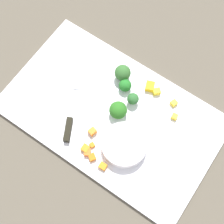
% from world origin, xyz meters
% --- Properties ---
extents(ground_plane, '(4.00, 4.00, 0.00)m').
position_xyz_m(ground_plane, '(0.00, 0.00, 0.00)').
color(ground_plane, brown).
extents(cutting_board, '(0.52, 0.31, 0.01)m').
position_xyz_m(cutting_board, '(0.00, 0.00, 0.01)').
color(cutting_board, white).
rests_on(cutting_board, ground_plane).
extents(prep_bowl, '(0.10, 0.10, 0.03)m').
position_xyz_m(prep_bowl, '(0.07, -0.05, 0.03)').
color(prep_bowl, white).
rests_on(prep_bowl, cutting_board).
extents(chef_knife, '(0.15, 0.27, 0.02)m').
position_xyz_m(chef_knife, '(-0.09, -0.03, 0.02)').
color(chef_knife, silver).
rests_on(chef_knife, cutting_board).
extents(carrot_dice_0, '(0.02, 0.02, 0.01)m').
position_xyz_m(carrot_dice_0, '(-0.00, -0.11, 0.02)').
color(carrot_dice_0, orange).
rests_on(carrot_dice_0, cutting_board).
extents(carrot_dice_1, '(0.01, 0.01, 0.01)m').
position_xyz_m(carrot_dice_1, '(0.01, -0.09, 0.02)').
color(carrot_dice_1, orange).
rests_on(carrot_dice_1, cutting_board).
extents(carrot_dice_2, '(0.02, 0.02, 0.02)m').
position_xyz_m(carrot_dice_2, '(-0.01, -0.07, 0.02)').
color(carrot_dice_2, orange).
rests_on(carrot_dice_2, cutting_board).
extents(carrot_dice_3, '(0.02, 0.02, 0.01)m').
position_xyz_m(carrot_dice_3, '(0.06, -0.12, 0.02)').
color(carrot_dice_3, orange).
rests_on(carrot_dice_3, cutting_board).
extents(carrot_dice_4, '(0.02, 0.02, 0.01)m').
position_xyz_m(carrot_dice_4, '(0.02, -0.12, 0.02)').
color(carrot_dice_4, orange).
rests_on(carrot_dice_4, cutting_board).
extents(carrot_dice_5, '(0.02, 0.02, 0.01)m').
position_xyz_m(carrot_dice_5, '(0.01, -0.11, 0.02)').
color(carrot_dice_5, orange).
rests_on(carrot_dice_5, cutting_board).
extents(pepper_dice_0, '(0.02, 0.02, 0.02)m').
position_xyz_m(pepper_dice_0, '(0.06, 0.11, 0.02)').
color(pepper_dice_0, yellow).
rests_on(pepper_dice_0, cutting_board).
extents(pepper_dice_1, '(0.03, 0.03, 0.02)m').
position_xyz_m(pepper_dice_1, '(0.04, 0.11, 0.02)').
color(pepper_dice_1, yellow).
rests_on(pepper_dice_1, cutting_board).
extents(pepper_dice_2, '(0.02, 0.02, 0.01)m').
position_xyz_m(pepper_dice_2, '(0.11, 0.11, 0.02)').
color(pepper_dice_2, yellow).
rests_on(pepper_dice_2, cutting_board).
extents(pepper_dice_3, '(0.01, 0.01, 0.01)m').
position_xyz_m(pepper_dice_3, '(0.13, 0.08, 0.02)').
color(pepper_dice_3, yellow).
rests_on(pepper_dice_3, cutting_board).
extents(broccoli_floret_0, '(0.04, 0.04, 0.04)m').
position_xyz_m(broccoli_floret_0, '(0.01, 0.01, 0.03)').
color(broccoli_floret_0, '#91BE6C').
rests_on(broccoli_floret_0, cutting_board).
extents(broccoli_floret_1, '(0.03, 0.03, 0.04)m').
position_xyz_m(broccoli_floret_1, '(0.02, 0.05, 0.03)').
color(broccoli_floret_1, '#90B961').
rests_on(broccoli_floret_1, cutting_board).
extents(broccoli_floret_2, '(0.04, 0.04, 0.05)m').
position_xyz_m(broccoli_floret_2, '(-0.03, 0.09, 0.04)').
color(broccoli_floret_2, '#81B56A').
rests_on(broccoli_floret_2, cutting_board).
extents(broccoli_floret_3, '(0.03, 0.03, 0.03)m').
position_xyz_m(broccoli_floret_3, '(-0.01, 0.07, 0.03)').
color(broccoli_floret_3, '#92B967').
rests_on(broccoli_floret_3, cutting_board).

